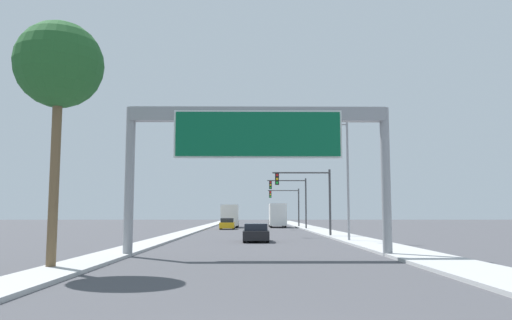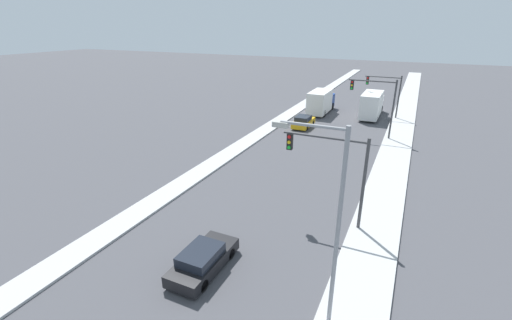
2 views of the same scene
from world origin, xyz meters
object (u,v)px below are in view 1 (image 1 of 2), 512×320
(sign_gantry, at_px, (258,138))
(traffic_light_near_intersection, at_px, (311,190))
(traffic_light_far_intersection, at_px, (288,201))
(car_near_center, at_px, (256,233))
(palm_tree_foreground, at_px, (59,67))
(car_far_right, at_px, (227,224))
(truck_box_primary, at_px, (277,215))
(street_lamp_right, at_px, (343,171))
(traffic_light_mid_block, at_px, (294,195))
(truck_box_secondary, at_px, (230,216))

(sign_gantry, height_order, traffic_light_near_intersection, sign_gantry)
(sign_gantry, distance_m, traffic_light_far_intersection, 50.42)
(car_near_center, bearing_deg, sign_gantry, -90.00)
(traffic_light_far_intersection, distance_m, palm_tree_foreground, 57.61)
(car_far_right, distance_m, traffic_light_near_intersection, 22.67)
(car_near_center, height_order, traffic_light_far_intersection, traffic_light_far_intersection)
(car_far_right, relative_size, truck_box_primary, 0.52)
(truck_box_primary, bearing_deg, car_far_right, -128.44)
(car_far_right, height_order, car_near_center, car_far_right)
(sign_gantry, distance_m, street_lamp_right, 13.71)
(traffic_light_far_intersection, height_order, street_lamp_right, street_lamp_right)
(sign_gantry, xyz_separation_m, car_near_center, (0.00, 12.71, -5.28))
(street_lamp_right, bearing_deg, palm_tree_foreground, -128.63)
(car_far_right, relative_size, traffic_light_far_intersection, 0.73)
(traffic_light_mid_block, distance_m, traffic_light_far_intersection, 10.02)
(traffic_light_near_intersection, bearing_deg, truck_box_primary, 92.95)
(sign_gantry, distance_m, traffic_light_near_intersection, 20.81)
(car_far_right, height_order, truck_box_secondary, truck_box_secondary)
(sign_gantry, bearing_deg, car_far_right, 94.90)
(palm_tree_foreground, bearing_deg, sign_gantry, 36.86)
(traffic_light_far_intersection, xyz_separation_m, palm_tree_foreground, (-13.02, -55.99, 3.87))
(car_near_center, distance_m, truck_box_secondary, 36.43)
(truck_box_secondary, distance_m, traffic_light_mid_block, 12.70)
(car_far_right, xyz_separation_m, truck_box_primary, (7.00, 8.82, 1.07))
(sign_gantry, distance_m, truck_box_primary, 49.95)
(truck_box_secondary, relative_size, traffic_light_near_intersection, 1.24)
(car_far_right, distance_m, traffic_light_mid_block, 9.50)
(sign_gantry, distance_m, car_near_center, 13.76)
(sign_gantry, height_order, traffic_light_mid_block, sign_gantry)
(truck_box_primary, height_order, traffic_light_mid_block, traffic_light_mid_block)
(traffic_light_near_intersection, height_order, traffic_light_far_intersection, traffic_light_near_intersection)
(truck_box_secondary, relative_size, street_lamp_right, 0.85)
(traffic_light_far_intersection, bearing_deg, traffic_light_near_intersection, -90.31)
(truck_box_secondary, xyz_separation_m, street_lamp_right, (10.00, -36.90, 3.61))
(sign_gantry, bearing_deg, truck_box_primary, 85.97)
(car_near_center, distance_m, street_lamp_right, 8.01)
(sign_gantry, relative_size, traffic_light_far_intersection, 2.31)
(traffic_light_mid_block, height_order, traffic_light_far_intersection, traffic_light_mid_block)
(traffic_light_far_intersection, bearing_deg, car_near_center, -97.89)
(sign_gantry, xyz_separation_m, palm_tree_foreground, (-7.84, -5.88, 1.89))
(truck_box_primary, distance_m, traffic_light_far_intersection, 2.80)
(traffic_light_far_intersection, height_order, palm_tree_foreground, palm_tree_foreground)
(car_far_right, height_order, traffic_light_near_intersection, traffic_light_near_intersection)
(traffic_light_near_intersection, xyz_separation_m, street_lamp_right, (1.47, -8.06, 1.12))
(car_near_center, height_order, traffic_light_near_intersection, traffic_light_near_intersection)
(sign_gantry, relative_size, truck_box_secondary, 1.77)
(truck_box_secondary, bearing_deg, street_lamp_right, -74.84)
(car_near_center, xyz_separation_m, truck_box_secondary, (-3.50, 36.24, 1.03))
(sign_gantry, height_order, street_lamp_right, street_lamp_right)
(truck_box_primary, relative_size, traffic_light_near_intersection, 1.34)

